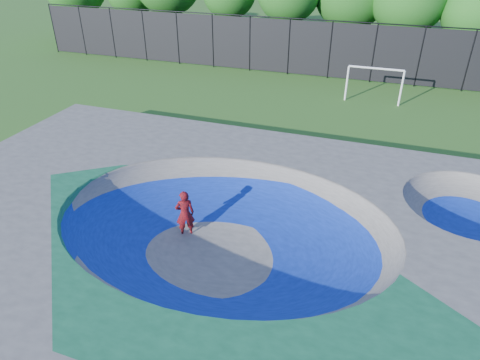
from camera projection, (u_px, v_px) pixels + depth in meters
The scene contains 6 objects.
ground at pixel (224, 254), 14.20m from camera, with size 120.00×120.00×0.00m, color #2D611B.
skate_deck at pixel (224, 236), 13.82m from camera, with size 22.00×14.00×1.50m, color gray.
skater at pixel (185, 214), 14.66m from camera, with size 0.65×0.43×1.79m, color #B20E14.
skateboard at pixel (187, 234), 15.09m from camera, with size 0.78×0.22×0.05m, color black.
soccer_goal at pixel (375, 79), 26.02m from camera, with size 3.37×0.12×2.22m.
fence at pixel (330, 49), 30.29m from camera, with size 48.09×0.09×4.04m.
Camera 1 is at (4.15, -10.26, 9.25)m, focal length 32.00 mm.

